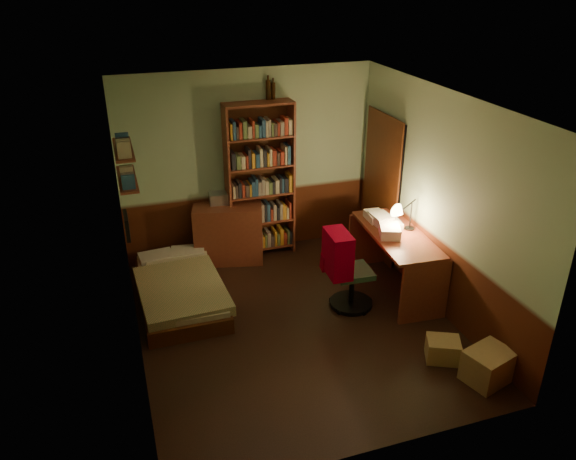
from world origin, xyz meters
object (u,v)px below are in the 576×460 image
object	(u,v)px
desk_lamp	(412,205)
cardboard_box_b	(443,349)
mini_stereo	(220,198)
cardboard_box_a	(488,366)
bed	(179,282)
desk	(394,262)
office_chair	(353,269)
bookshelf	(260,181)
dresser	(228,233)

from	to	relation	value
desk_lamp	cardboard_box_b	bearing A→B (deg)	-89.58
mini_stereo	cardboard_box_a	xyz separation A→B (m)	(1.97, -3.42, -0.73)
mini_stereo	cardboard_box_b	world-z (taller)	mini_stereo
bed	desk	bearing A→B (deg)	-12.48
office_chair	cardboard_box_a	size ratio (longest dim) A/B	2.27
bookshelf	cardboard_box_a	xyz separation A→B (m)	(1.41, -3.38, -0.92)
bed	cardboard_box_a	distance (m)	3.66
desk_lamp	cardboard_box_b	size ratio (longest dim) A/B	1.89
cardboard_box_a	cardboard_box_b	size ratio (longest dim) A/B	1.33
bed	desk_lamp	world-z (taller)	desk_lamp
dresser	cardboard_box_a	distance (m)	3.81
desk	office_chair	world-z (taller)	office_chair
bookshelf	desk_lamp	xyz separation A→B (m)	(1.52, -1.47, 0.04)
office_chair	desk	bearing A→B (deg)	17.74
dresser	desk_lamp	bearing A→B (deg)	-20.56
bed	mini_stereo	distance (m)	1.38
dresser	desk_lamp	xyz separation A→B (m)	(2.01, -1.39, 0.71)
cardboard_box_a	office_chair	bearing A→B (deg)	114.10
office_chair	bookshelf	bearing A→B (deg)	114.03
cardboard_box_a	dresser	bearing A→B (deg)	120.05
desk	office_chair	size ratio (longest dim) A/B	1.47
desk	cardboard_box_b	distance (m)	1.46
desk	office_chair	distance (m)	0.69
dresser	desk_lamp	distance (m)	2.55
desk_lamp	bed	bearing A→B (deg)	-176.81
mini_stereo	bookshelf	bearing A→B (deg)	1.65
bookshelf	office_chair	xyz separation A→B (m)	(0.66, -1.70, -0.58)
cardboard_box_a	cardboard_box_b	bearing A→B (deg)	120.29
desk	desk_lamp	bearing A→B (deg)	19.06
mini_stereo	bookshelf	distance (m)	0.60
dresser	office_chair	bearing A→B (deg)	-40.44
office_chair	cardboard_box_b	bearing A→B (deg)	-65.29
desk_lamp	cardboard_box_a	size ratio (longest dim) A/B	1.42
dresser	cardboard_box_a	size ratio (longest dim) A/B	2.06
desk	bed	bearing A→B (deg)	171.24
desk	cardboard_box_b	size ratio (longest dim) A/B	4.43
bed	mini_stereo	bearing A→B (deg)	52.78
bed	cardboard_box_a	xyz separation A→B (m)	(2.72, -2.44, -0.09)
bed	office_chair	world-z (taller)	office_chair
bookshelf	cardboard_box_b	size ratio (longest dim) A/B	6.41
bed	bookshelf	bearing A→B (deg)	35.63
desk_lamp	desk	bearing A→B (deg)	-150.91
dresser	mini_stereo	distance (m)	0.51
desk_lamp	cardboard_box_a	world-z (taller)	desk_lamp
desk_lamp	cardboard_box_b	world-z (taller)	desk_lamp
office_chair	bed	bearing A→B (deg)	161.54
bed	cardboard_box_a	world-z (taller)	bed
bed	office_chair	xyz separation A→B (m)	(1.97, -0.77, 0.25)
desk	desk_lamp	xyz separation A→B (m)	(0.20, 0.05, 0.73)
bookshelf	dresser	bearing A→B (deg)	-171.19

